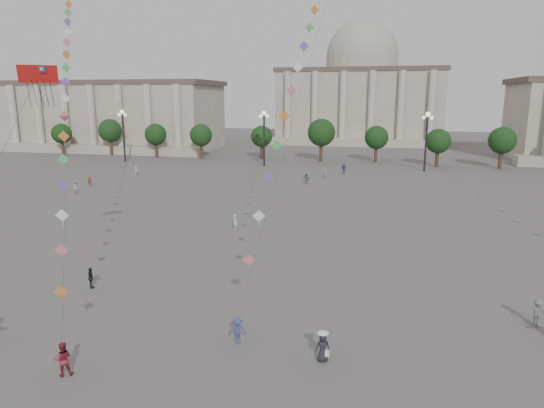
# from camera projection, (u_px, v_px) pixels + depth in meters

# --- Properties ---
(ground) EXTENTS (360.00, 360.00, 0.00)m
(ground) POSITION_uv_depth(u_px,v_px,m) (219.00, 362.00, 24.85)
(ground) COLOR #555250
(ground) RESTS_ON ground
(hall_west) EXTENTS (84.00, 26.22, 17.20)m
(hall_west) POSITION_uv_depth(u_px,v_px,m) (67.00, 115.00, 128.84)
(hall_west) COLOR gray
(hall_west) RESTS_ON ground
(hall_central) EXTENTS (48.30, 34.30, 35.50)m
(hall_central) POSITION_uv_depth(u_px,v_px,m) (360.00, 93.00, 144.64)
(hall_central) COLOR gray
(hall_central) RESTS_ON ground
(tree_row) EXTENTS (137.12, 5.12, 8.00)m
(tree_row) POSITION_uv_depth(u_px,v_px,m) (346.00, 136.00, 97.85)
(tree_row) COLOR #34251A
(tree_row) RESTS_ON ground
(lamp_post_far_west) EXTENTS (2.00, 0.90, 10.65)m
(lamp_post_far_west) POSITION_uv_depth(u_px,v_px,m) (123.00, 126.00, 99.74)
(lamp_post_far_west) COLOR #262628
(lamp_post_far_west) RESTS_ON ground
(lamp_post_mid_west) EXTENTS (2.00, 0.90, 10.65)m
(lamp_post_mid_west) POSITION_uv_depth(u_px,v_px,m) (264.00, 128.00, 93.12)
(lamp_post_mid_west) COLOR #262628
(lamp_post_mid_west) RESTS_ON ground
(lamp_post_mid_east) EXTENTS (2.00, 0.90, 10.65)m
(lamp_post_mid_east) POSITION_uv_depth(u_px,v_px,m) (427.00, 131.00, 86.51)
(lamp_post_mid_east) COLOR #262628
(lamp_post_mid_east) RESTS_ON ground
(person_crowd_0) EXTENTS (1.21, 0.77, 1.92)m
(person_crowd_0) POSITION_uv_depth(u_px,v_px,m) (344.00, 169.00, 84.47)
(person_crowd_0) COLOR navy
(person_crowd_0) RESTS_ON ground
(person_crowd_1) EXTENTS (0.93, 1.05, 1.79)m
(person_crowd_1) POSITION_uv_depth(u_px,v_px,m) (76.00, 187.00, 67.49)
(person_crowd_1) COLOR #B8B8B4
(person_crowd_1) RESTS_ON ground
(person_crowd_2) EXTENTS (0.61, 1.00, 1.51)m
(person_crowd_2) POSITION_uv_depth(u_px,v_px,m) (90.00, 182.00, 72.89)
(person_crowd_2) COLOR maroon
(person_crowd_2) RESTS_ON ground
(person_crowd_4) EXTENTS (1.44, 1.28, 1.58)m
(person_crowd_4) POSITION_uv_depth(u_px,v_px,m) (325.00, 174.00, 80.05)
(person_crowd_4) COLOR silver
(person_crowd_4) RESTS_ON ground
(person_crowd_6) EXTENTS (1.23, 0.86, 1.74)m
(person_crowd_6) POSITION_uv_depth(u_px,v_px,m) (538.00, 313.00, 28.48)
(person_crowd_6) COLOR slate
(person_crowd_6) RESTS_ON ground
(person_crowd_10) EXTENTS (0.47, 0.69, 1.86)m
(person_crowd_10) POSITION_uv_depth(u_px,v_px,m) (136.00, 171.00, 82.03)
(person_crowd_10) COLOR #B8B8B3
(person_crowd_10) RESTS_ON ground
(person_crowd_12) EXTENTS (1.62, 0.97, 1.66)m
(person_crowd_12) POSITION_uv_depth(u_px,v_px,m) (307.00, 179.00, 75.28)
(person_crowd_12) COLOR slate
(person_crowd_12) RESTS_ON ground
(person_crowd_13) EXTENTS (0.68, 0.67, 1.58)m
(person_crowd_13) POSITION_uv_depth(u_px,v_px,m) (235.00, 222.00, 49.36)
(person_crowd_13) COLOR beige
(person_crowd_13) RESTS_ON ground
(tourist_1) EXTENTS (0.88, 0.90, 1.52)m
(tourist_1) POSITION_uv_depth(u_px,v_px,m) (91.00, 278.00, 34.22)
(tourist_1) COLOR black
(tourist_1) RESTS_ON ground
(kite_flyer_0) EXTENTS (1.06, 1.00, 1.73)m
(kite_flyer_0) POSITION_uv_depth(u_px,v_px,m) (63.00, 359.00, 23.46)
(kite_flyer_0) COLOR maroon
(kite_flyer_0) RESTS_ON ground
(kite_flyer_1) EXTENTS (1.09, 0.84, 1.49)m
(kite_flyer_1) POSITION_uv_depth(u_px,v_px,m) (238.00, 331.00, 26.55)
(kite_flyer_1) COLOR navy
(kite_flyer_1) RESTS_ON ground
(hat_person) EXTENTS (0.89, 0.76, 1.69)m
(hat_person) POSITION_uv_depth(u_px,v_px,m) (323.00, 346.00, 24.73)
(hat_person) COLOR black
(hat_person) RESTS_ON ground
(dragon_kite) EXTENTS (6.22, 1.78, 16.70)m
(dragon_kite) POSITION_uv_depth(u_px,v_px,m) (38.00, 88.00, 29.01)
(dragon_kite) COLOR #B51513
(dragon_kite) RESTS_ON ground
(kite_train_west) EXTENTS (29.51, 46.55, 65.44)m
(kite_train_west) POSITION_uv_depth(u_px,v_px,m) (68.00, 28.00, 46.41)
(kite_train_west) COLOR #3F3F3F
(kite_train_west) RESTS_ON ground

